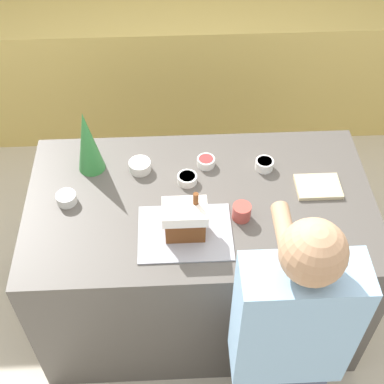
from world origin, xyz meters
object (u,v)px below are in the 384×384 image
object	(u,v)px
candy_bowl_far_right	(206,161)
candy_bowl_center_rear	(140,166)
gingerbread_house	(185,219)
mug	(242,212)
candy_bowl_near_tray_left	(187,178)
decorative_tree	(87,142)
candy_bowl_front_corner	(66,198)
candy_bowl_far_left	(264,164)
cookbook	(318,187)
person	(284,353)
baking_tray	(185,233)

from	to	relation	value
candy_bowl_far_right	candy_bowl_center_rear	world-z (taller)	candy_bowl_center_rear
gingerbread_house	mug	bearing A→B (deg)	17.24
candy_bowl_center_rear	candy_bowl_near_tray_left	xyz separation A→B (m)	(0.23, -0.10, -0.01)
decorative_tree	candy_bowl_front_corner	xyz separation A→B (m)	(-0.10, -0.23, -0.15)
gingerbread_house	candy_bowl_far_right	bearing A→B (deg)	74.34
gingerbread_house	candy_bowl_near_tray_left	xyz separation A→B (m)	(0.02, 0.32, -0.08)
decorative_tree	gingerbread_house	bearing A→B (deg)	-44.49
gingerbread_house	candy_bowl_center_rear	distance (m)	0.48
candy_bowl_center_rear	candy_bowl_far_left	bearing A→B (deg)	-1.68
gingerbread_house	candy_bowl_near_tray_left	bearing A→B (deg)	86.00
decorative_tree	candy_bowl_near_tray_left	xyz separation A→B (m)	(0.48, -0.12, -0.15)
candy_bowl_far_left	cookbook	world-z (taller)	candy_bowl_far_left
candy_bowl_far_right	mug	size ratio (longest dim) A/B	1.04
candy_bowl_far_left	person	world-z (taller)	person
candy_bowl_far_right	candy_bowl_near_tray_left	bearing A→B (deg)	-131.21
decorative_tree	cookbook	distance (m)	1.15
gingerbread_house	cookbook	world-z (taller)	gingerbread_house
gingerbread_house	candy_bowl_center_rear	xyz separation A→B (m)	(-0.21, 0.42, -0.07)
person	baking_tray	bearing A→B (deg)	124.08
decorative_tree	mug	size ratio (longest dim) A/B	4.05
person	decorative_tree	bearing A→B (deg)	129.65
candy_bowl_center_rear	person	size ratio (longest dim) A/B	0.07
candy_bowl_far_right	candy_bowl_center_rear	xyz separation A→B (m)	(-0.34, -0.02, 0.00)
decorative_tree	candy_bowl_front_corner	bearing A→B (deg)	-113.92
baking_tray	mug	xyz separation A→B (m)	(0.27, 0.08, 0.04)
decorative_tree	candy_bowl_far_right	distance (m)	0.60
candy_bowl_far_right	candy_bowl_near_tray_left	xyz separation A→B (m)	(-0.10, -0.11, -0.00)
decorative_tree	candy_bowl_near_tray_left	world-z (taller)	decorative_tree
candy_bowl_center_rear	person	bearing A→B (deg)	-58.96
baking_tray	mug	distance (m)	0.28
gingerbread_house	candy_bowl_front_corner	xyz separation A→B (m)	(-0.56, 0.22, -0.07)
baking_tray	candy_bowl_center_rear	size ratio (longest dim) A/B	3.85
candy_bowl_near_tray_left	person	distance (m)	0.95
candy_bowl_near_tray_left	mug	world-z (taller)	mug
mug	person	size ratio (longest dim) A/B	0.05
candy_bowl_near_tray_left	decorative_tree	bearing A→B (deg)	165.48
candy_bowl_far_left	mug	bearing A→B (deg)	-115.42
baking_tray	candy_bowl_near_tray_left	world-z (taller)	candy_bowl_near_tray_left
candy_bowl_front_corner	candy_bowl_far_left	xyz separation A→B (m)	(0.97, 0.18, 0.00)
candy_bowl_center_rear	mug	bearing A→B (deg)	-35.35
gingerbread_house	decorative_tree	size ratio (longest dim) A/B	0.66
candy_bowl_near_tray_left	person	xyz separation A→B (m)	(0.35, -0.88, -0.12)
candy_bowl_far_right	cookbook	size ratio (longest dim) A/B	0.41
gingerbread_house	mug	xyz separation A→B (m)	(0.26, 0.08, -0.06)
baking_tray	cookbook	bearing A→B (deg)	20.79
candy_bowl_front_corner	mug	bearing A→B (deg)	-9.41
mug	decorative_tree	bearing A→B (deg)	153.08
candy_bowl_front_corner	mug	distance (m)	0.83
candy_bowl_front_corner	baking_tray	bearing A→B (deg)	-21.41
candy_bowl_center_rear	cookbook	distance (m)	0.89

